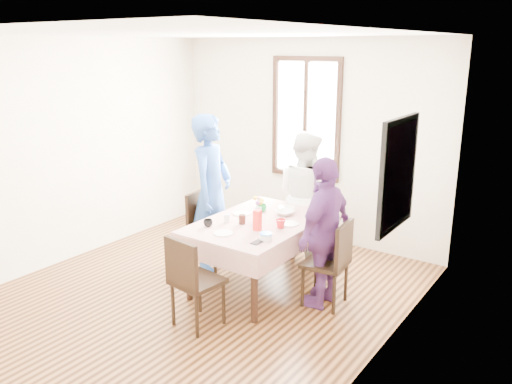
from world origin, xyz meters
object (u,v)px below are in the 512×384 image
(chair_far, at_px, (305,223))
(dining_table, at_px, (259,254))
(chair_right, at_px, (325,263))
(chair_left, at_px, (211,230))
(person_left, at_px, (211,193))
(chair_near, at_px, (198,281))
(person_far, at_px, (304,196))
(person_right, at_px, (325,232))

(chair_far, bearing_deg, dining_table, 86.37)
(chair_right, relative_size, chair_far, 1.00)
(chair_left, relative_size, chair_right, 1.00)
(chair_right, bearing_deg, chair_left, 81.21)
(person_left, bearing_deg, chair_far, -55.20)
(chair_far, bearing_deg, person_left, 44.98)
(person_left, bearing_deg, chair_near, -160.00)
(chair_right, relative_size, chair_near, 1.00)
(chair_right, xyz_separation_m, person_left, (-1.57, 0.09, 0.47))
(chair_near, bearing_deg, dining_table, 97.29)
(chair_right, height_order, chair_near, same)
(dining_table, distance_m, person_far, 1.09)
(chair_far, height_order, person_far, person_far)
(person_right, bearing_deg, chair_right, 91.29)
(chair_left, distance_m, person_far, 1.22)
(dining_table, distance_m, chair_far, 1.02)
(chair_near, xyz_separation_m, person_right, (0.77, 1.06, 0.32))
(person_far, height_order, person_right, person_far)
(chair_near, bearing_deg, person_left, 131.10)
(person_far, relative_size, person_right, 1.03)
(dining_table, relative_size, chair_far, 1.63)
(chair_right, xyz_separation_m, person_far, (-0.80, 0.95, 0.35))
(chair_left, xyz_separation_m, chair_right, (1.59, -0.09, 0.00))
(dining_table, height_order, chair_right, chair_right)
(person_far, bearing_deg, person_right, 145.77)
(chair_left, distance_m, person_right, 1.60)
(chair_near, height_order, person_left, person_left)
(chair_far, relative_size, chair_near, 1.00)
(chair_far, bearing_deg, person_far, 86.37)
(chair_near, xyz_separation_m, person_left, (-0.77, 1.16, 0.47))
(chair_far, distance_m, person_far, 0.35)
(chair_right, relative_size, person_left, 0.49)
(dining_table, relative_size, chair_right, 1.63)
(chair_left, distance_m, chair_right, 1.59)
(chair_left, bearing_deg, person_right, 80.65)
(chair_right, bearing_deg, dining_table, 87.87)
(chair_near, bearing_deg, chair_left, 131.82)
(person_left, bearing_deg, person_far, -55.81)
(chair_left, distance_m, chair_near, 1.40)
(chair_right, relative_size, person_right, 0.58)
(chair_far, bearing_deg, person_right, 124.94)
(dining_table, bearing_deg, chair_near, -90.00)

